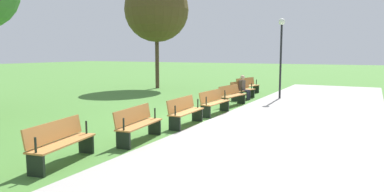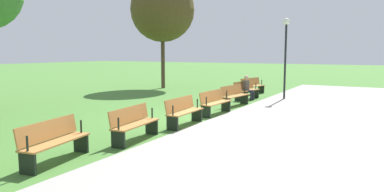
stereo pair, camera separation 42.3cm
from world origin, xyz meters
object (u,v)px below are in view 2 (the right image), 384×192
Objects in this scene: bench_6 at (54,140)px; person_seated at (248,87)px; bench_0 at (252,86)px; bench_1 at (246,90)px; bench_3 at (215,102)px; bench_4 at (183,111)px; bench_2 at (234,95)px; bench_5 at (134,123)px; tree_0 at (162,10)px; lamp_post at (286,43)px.

person_seated is at bearing 169.48° from bench_6.
bench_0 is 2.32m from bench_1.
bench_4 is (2.32, 0.00, 0.00)m from bench_3.
bench_3 is (2.32, 0.16, 0.00)m from bench_2.
person_seated is at bearing 53.85° from bench_1.
person_seated reaches higher than bench_5.
bench_2 is 0.99× the size of bench_6.
bench_1 is at bearing 176.03° from bench_5.
bench_4 is at bearing 36.50° from tree_0.
bench_3 is 0.45× the size of lamp_post.
tree_0 is (-5.04, -7.00, 4.49)m from bench_2.
tree_0 is (-14.29, -6.68, 4.49)m from bench_6.
bench_3 and bench_5 have the same top height.
bench_0 is 0.26× the size of tree_0.
bench_0 is 1.00× the size of bench_6.
tree_0 is at bearing -164.85° from bench_6.
bench_4 and bench_5 have the same top height.
bench_2 is 1.00× the size of bench_5.
bench_5 is 2.32m from bench_6.
lamp_post is at bearing 78.96° from tree_0.
bench_4 is 1.48× the size of person_seated.
bench_1 is at bearing 170.10° from bench_6.
bench_0 and bench_5 have the same top height.
bench_2 is 6.95m from bench_5.
bench_2 and bench_4 have the same top height.
bench_4 is 8.45m from lamp_post.
person_seated is (2.40, 0.60, 0.16)m from bench_0.
bench_6 is at bearing 3.97° from bench_2.
bench_1 is 0.46× the size of lamp_post.
person_seated is (-9.13, -0.20, 0.16)m from bench_5.
tree_0 is (-9.67, -7.16, 4.49)m from bench_4.
bench_6 is (6.94, -0.48, 0.00)m from bench_3.
person_seated is at bearing -168.90° from bench_2.
bench_5 is 0.26× the size of tree_0.
bench_1 and bench_4 have the same top height.
lamp_post is (-12.67, 1.60, 2.29)m from bench_6.
bench_3 is at bearing -11.03° from lamp_post.
person_seated is (-2.17, -0.20, 0.16)m from bench_2.
bench_0 is 3.30m from lamp_post.
bench_6 is at bearing -7.18° from lamp_post.
bench_2 is 2.32m from bench_3.
bench_0 is 11.55m from bench_5.
person_seated is (0.13, 0.12, 0.16)m from bench_1.
bench_5 is 1.50× the size of person_seated.
bench_0 and bench_6 have the same top height.
bench_6 is at bearing 9.29° from person_seated.
lamp_post is (1.61, 8.28, -2.20)m from tree_0.
person_seated is 0.17× the size of tree_0.
bench_1 is at bearing 67.72° from tree_0.
bench_0 is at bearing -158.26° from bench_1.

